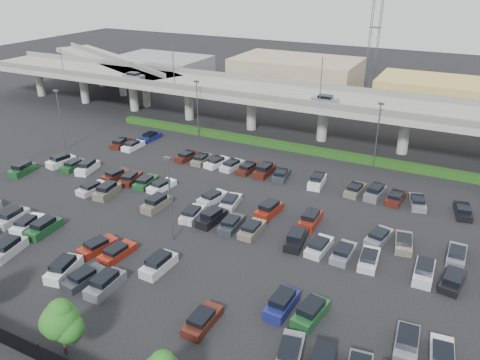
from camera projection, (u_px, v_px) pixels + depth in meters
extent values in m
plane|color=black|center=(208.00, 210.00, 60.48)|extent=(280.00, 280.00, 0.00)
cube|color=gray|center=(297.00, 98.00, 83.36)|extent=(150.00, 13.00, 1.10)
cube|color=#5E5E59|center=(284.00, 100.00, 77.86)|extent=(150.00, 0.50, 1.00)
cube|color=#5E5E59|center=(309.00, 84.00, 87.99)|extent=(150.00, 0.50, 1.00)
cylinder|color=gray|center=(40.00, 82.00, 111.48)|extent=(1.80, 1.80, 6.70)
cube|color=#5E5E59|center=(37.00, 68.00, 110.15)|extent=(2.60, 9.75, 0.50)
cylinder|color=gray|center=(84.00, 88.00, 105.78)|extent=(1.80, 1.80, 6.70)
cube|color=#5E5E59|center=(82.00, 74.00, 104.45)|extent=(2.60, 9.75, 0.50)
cylinder|color=gray|center=(133.00, 95.00, 100.07)|extent=(1.80, 1.80, 6.70)
cube|color=#5E5E59|center=(132.00, 81.00, 98.75)|extent=(2.60, 9.75, 0.50)
cylinder|color=gray|center=(189.00, 103.00, 94.37)|extent=(1.80, 1.80, 6.70)
cube|color=#5E5E59|center=(188.00, 88.00, 93.05)|extent=(2.60, 9.75, 0.50)
cylinder|color=gray|center=(251.00, 112.00, 88.67)|extent=(1.80, 1.80, 6.70)
cube|color=#5E5E59|center=(252.00, 96.00, 87.34)|extent=(2.60, 9.75, 0.50)
cylinder|color=gray|center=(323.00, 122.00, 82.97)|extent=(1.80, 1.80, 6.70)
cube|color=#5E5E59|center=(324.00, 105.00, 81.64)|extent=(2.60, 9.75, 0.50)
cylinder|color=gray|center=(404.00, 134.00, 77.27)|extent=(1.80, 1.80, 6.70)
cube|color=#5E5E59|center=(407.00, 116.00, 75.94)|extent=(2.60, 9.75, 0.50)
cube|color=slate|center=(134.00, 77.00, 94.37)|extent=(4.40, 1.82, 0.82)
cube|color=black|center=(133.00, 74.00, 94.11)|extent=(2.30, 1.60, 0.50)
cube|color=slate|center=(325.00, 100.00, 78.08)|extent=(4.40, 1.82, 0.82)
cube|color=black|center=(325.00, 97.00, 77.82)|extent=(2.30, 1.60, 0.50)
cylinder|color=#4B4B50|center=(61.00, 55.00, 96.87)|extent=(0.14, 0.14, 8.00)
cylinder|color=#4B4B50|center=(173.00, 67.00, 85.46)|extent=(0.14, 0.14, 8.00)
cylinder|color=#4B4B50|center=(321.00, 83.00, 74.06)|extent=(0.14, 0.14, 8.00)
cube|color=gray|center=(111.00, 62.00, 113.46)|extent=(50.93, 30.13, 1.10)
cube|color=#5E5E59|center=(111.00, 58.00, 113.01)|extent=(47.34, 22.43, 1.00)
cylinder|color=gray|center=(84.00, 66.00, 128.62)|extent=(1.60, 1.60, 6.70)
cylinder|color=gray|center=(101.00, 73.00, 120.08)|extent=(1.60, 1.60, 6.70)
cylinder|color=gray|center=(122.00, 82.00, 111.54)|extent=(1.60, 1.60, 6.70)
cylinder|color=gray|center=(146.00, 92.00, 103.00)|extent=(1.60, 1.60, 6.70)
cube|color=#1A3E12|center=(281.00, 145.00, 80.51)|extent=(66.00, 1.60, 1.10)
cube|color=black|center=(31.00, 350.00, 37.41)|extent=(70.00, 0.06, 1.80)
cylinder|color=black|center=(40.00, 353.00, 36.96)|extent=(0.10, 0.10, 2.00)
cylinder|color=#332316|center=(65.00, 344.00, 37.87)|extent=(0.26, 0.26, 1.97)
sphere|color=#175316|center=(60.00, 321.00, 36.85)|extent=(3.07, 3.07, 3.07)
sphere|color=#175316|center=(69.00, 328.00, 36.87)|extent=(2.41, 2.41, 2.41)
sphere|color=#175316|center=(54.00, 322.00, 37.17)|extent=(2.41, 2.41, 2.41)
sphere|color=#175316|center=(60.00, 311.00, 36.56)|extent=(2.08, 2.08, 2.08)
cube|color=silver|center=(8.00, 250.00, 51.17)|extent=(2.54, 4.65, 1.05)
cube|color=black|center=(7.00, 243.00, 50.83)|extent=(2.02, 2.83, 0.65)
cube|color=white|center=(64.00, 270.00, 47.81)|extent=(2.66, 4.67, 1.05)
cube|color=black|center=(63.00, 263.00, 47.47)|extent=(2.09, 2.87, 0.65)
cube|color=#2A3037|center=(84.00, 278.00, 46.74)|extent=(2.39, 4.60, 0.82)
cube|color=black|center=(82.00, 274.00, 46.31)|extent=(1.90, 2.49, 0.50)
cube|color=slate|center=(106.00, 285.00, 45.57)|extent=(1.94, 4.45, 1.05)
cube|color=black|center=(105.00, 278.00, 45.23)|extent=(1.67, 2.64, 0.65)
cube|color=#451A12|center=(203.00, 321.00, 41.14)|extent=(1.89, 4.43, 0.82)
cube|color=black|center=(201.00, 317.00, 40.71)|extent=(1.64, 2.33, 0.50)
cube|color=slate|center=(290.00, 353.00, 37.78)|extent=(2.61, 4.66, 0.82)
cube|color=black|center=(290.00, 349.00, 37.36)|extent=(2.00, 2.56, 0.50)
cube|color=black|center=(324.00, 356.00, 36.27)|extent=(2.06, 2.85, 0.65)
cube|color=silver|center=(12.00, 218.00, 57.46)|extent=(2.25, 4.56, 1.05)
cube|color=black|center=(11.00, 213.00, 57.12)|extent=(1.85, 2.75, 0.65)
cube|color=white|center=(28.00, 224.00, 56.39)|extent=(2.63, 4.67, 0.82)
cube|color=black|center=(26.00, 220.00, 55.97)|extent=(2.01, 2.56, 0.50)
cube|color=#1C4F24|center=(44.00, 229.00, 55.22)|extent=(2.08, 4.50, 1.05)
cube|color=black|center=(43.00, 223.00, 54.88)|extent=(1.75, 2.69, 0.65)
cube|color=maroon|center=(98.00, 247.00, 51.91)|extent=(2.72, 4.69, 0.82)
cube|color=black|center=(96.00, 243.00, 51.49)|extent=(2.06, 2.59, 0.50)
cube|color=maroon|center=(117.00, 253.00, 50.79)|extent=(2.20, 4.54, 0.82)
cube|color=black|center=(116.00, 249.00, 50.37)|extent=(1.80, 2.43, 0.50)
cube|color=silver|center=(159.00, 265.00, 48.50)|extent=(2.00, 4.47, 1.05)
cube|color=black|center=(158.00, 259.00, 48.16)|extent=(1.71, 2.66, 0.65)
cube|color=navy|center=(282.00, 305.00, 42.90)|extent=(2.07, 4.50, 1.05)
cube|color=black|center=(282.00, 298.00, 42.56)|extent=(1.75, 2.69, 0.65)
cube|color=#1C4F24|center=(311.00, 314.00, 41.78)|extent=(2.46, 4.62, 1.05)
cube|color=black|center=(311.00, 307.00, 41.44)|extent=(1.98, 2.81, 0.65)
cube|color=slate|center=(406.00, 345.00, 38.42)|extent=(2.11, 4.51, 1.05)
cube|color=black|center=(408.00, 337.00, 38.08)|extent=(1.77, 2.70, 0.65)
cube|color=silver|center=(442.00, 357.00, 37.35)|extent=(2.28, 4.57, 0.82)
cube|color=black|center=(443.00, 353.00, 36.93)|extent=(1.84, 2.46, 0.50)
cube|color=#1C4F24|center=(23.00, 170.00, 70.86)|extent=(2.37, 4.60, 1.05)
cube|color=black|center=(22.00, 165.00, 70.51)|extent=(1.92, 2.78, 0.65)
cube|color=silver|center=(92.00, 189.00, 65.31)|extent=(2.21, 4.55, 0.82)
cube|color=black|center=(91.00, 185.00, 64.88)|extent=(1.80, 2.43, 0.50)
cube|color=#6E6656|center=(107.00, 192.00, 64.14)|extent=(2.26, 4.56, 1.05)
cube|color=black|center=(107.00, 186.00, 63.79)|extent=(1.86, 2.75, 0.65)
cube|color=#6E6656|center=(157.00, 204.00, 60.78)|extent=(2.07, 4.50, 1.05)
cube|color=black|center=(156.00, 199.00, 60.43)|extent=(1.75, 2.69, 0.65)
cube|color=silver|center=(193.00, 214.00, 58.59)|extent=(2.28, 4.57, 0.82)
cube|color=black|center=(192.00, 211.00, 58.16)|extent=(1.84, 2.46, 0.50)
cube|color=black|center=(212.00, 219.00, 57.42)|extent=(2.28, 4.57, 1.05)
cube|color=black|center=(211.00, 213.00, 57.07)|extent=(1.87, 2.76, 0.65)
cube|color=#2A3037|center=(231.00, 224.00, 56.35)|extent=(2.03, 4.48, 0.82)
cube|color=black|center=(231.00, 221.00, 55.92)|extent=(1.71, 2.37, 0.50)
cube|color=#6E6656|center=(252.00, 230.00, 55.23)|extent=(1.85, 4.41, 0.82)
cube|color=black|center=(251.00, 226.00, 54.80)|extent=(1.62, 2.31, 0.50)
cube|color=black|center=(296.00, 240.00, 52.94)|extent=(2.26, 4.56, 1.05)
cube|color=black|center=(296.00, 234.00, 52.59)|extent=(1.86, 2.75, 0.65)
cube|color=silver|center=(319.00, 247.00, 51.87)|extent=(2.20, 4.54, 0.82)
cube|color=black|center=(319.00, 243.00, 51.44)|extent=(1.80, 2.43, 0.50)
cube|color=slate|center=(344.00, 253.00, 50.75)|extent=(2.02, 4.48, 0.82)
cube|color=black|center=(344.00, 249.00, 50.32)|extent=(1.71, 2.37, 0.50)
cube|color=silver|center=(369.00, 260.00, 49.63)|extent=(2.12, 4.52, 0.82)
cube|color=black|center=(369.00, 256.00, 49.20)|extent=(1.76, 2.41, 0.50)
cube|color=silver|center=(424.00, 273.00, 47.34)|extent=(1.91, 4.44, 1.05)
cube|color=black|center=(425.00, 266.00, 46.99)|extent=(1.66, 2.63, 0.65)
cube|color=black|center=(453.00, 281.00, 46.27)|extent=(2.47, 4.63, 0.82)
cube|color=black|center=(454.00, 277.00, 45.84)|extent=(1.93, 2.52, 0.50)
cube|color=white|center=(61.00, 162.00, 73.79)|extent=(2.61, 4.66, 1.05)
cube|color=black|center=(60.00, 157.00, 73.45)|extent=(2.06, 2.85, 0.65)
cube|color=#1C4F24|center=(74.00, 166.00, 72.72)|extent=(1.99, 4.47, 0.82)
cube|color=black|center=(73.00, 162.00, 72.29)|extent=(1.69, 2.36, 0.50)
cube|color=white|center=(88.00, 168.00, 71.55)|extent=(2.72, 4.69, 1.05)
cube|color=black|center=(87.00, 163.00, 71.21)|extent=(2.12, 2.88, 0.65)
cube|color=#451A12|center=(116.00, 175.00, 69.36)|extent=(2.38, 4.60, 0.82)
cube|color=black|center=(115.00, 172.00, 68.93)|extent=(1.89, 2.49, 0.50)
cube|color=#451A12|center=(131.00, 179.00, 68.24)|extent=(2.63, 4.67, 0.82)
cube|color=black|center=(129.00, 176.00, 67.82)|extent=(2.01, 2.57, 0.50)
cube|color=#1C4F24|center=(146.00, 183.00, 67.12)|extent=(2.28, 4.57, 0.82)
cube|color=black|center=(145.00, 179.00, 66.69)|extent=(1.84, 2.46, 0.50)
cube|color=white|center=(162.00, 186.00, 66.00)|extent=(2.37, 4.60, 0.82)
cube|color=black|center=(161.00, 183.00, 65.57)|extent=(1.88, 2.49, 0.50)
cube|color=silver|center=(212.00, 198.00, 62.64)|extent=(2.66, 4.67, 0.82)
cube|color=black|center=(212.00, 195.00, 62.22)|extent=(2.03, 2.57, 0.50)
cube|color=silver|center=(231.00, 203.00, 61.52)|extent=(2.44, 4.62, 0.82)
cube|color=black|center=(230.00, 199.00, 61.09)|extent=(1.92, 2.51, 0.50)
cube|color=maroon|center=(269.00, 211.00, 59.23)|extent=(2.34, 4.59, 1.05)
cube|color=black|center=(269.00, 205.00, 58.89)|extent=(1.91, 2.78, 0.65)
cube|color=maroon|center=(310.00, 220.00, 56.99)|extent=(1.86, 4.42, 1.05)
cube|color=black|center=(311.00, 215.00, 56.65)|extent=(1.63, 2.62, 0.65)
cube|color=slate|center=(379.00, 237.00, 53.68)|extent=(2.74, 4.69, 0.82)
cube|color=black|center=(379.00, 234.00, 53.26)|extent=(2.07, 2.59, 0.50)
cube|color=#6E6656|center=(404.00, 243.00, 52.56)|extent=(2.46, 4.62, 0.82)
cube|color=black|center=(404.00, 239.00, 52.13)|extent=(1.93, 2.51, 0.50)
cube|color=slate|center=(456.00, 256.00, 50.32)|extent=(1.89, 4.43, 0.82)
cube|color=black|center=(457.00, 252.00, 49.89)|extent=(1.64, 2.32, 0.50)
cube|color=#451A12|center=(121.00, 144.00, 81.63)|extent=(2.54, 4.64, 0.82)
cube|color=black|center=(120.00, 141.00, 81.21)|extent=(1.97, 2.54, 0.50)
cube|color=white|center=(133.00, 146.00, 80.51)|extent=(1.83, 4.40, 0.82)
cube|color=black|center=(132.00, 143.00, 80.09)|extent=(1.61, 2.30, 0.50)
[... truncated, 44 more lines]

